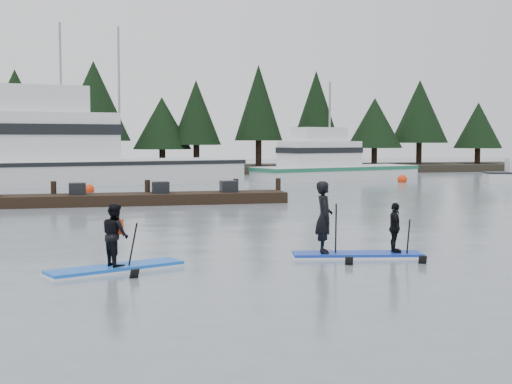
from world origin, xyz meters
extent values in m
plane|color=slate|center=(0.00, 0.00, 0.00)|extent=(160.00, 160.00, 0.00)
cube|color=#2D281E|center=(0.00, 42.00, 0.30)|extent=(70.00, 8.00, 0.60)
cube|color=silver|center=(-5.44, 29.57, 0.13)|extent=(20.94, 9.79, 2.69)
cube|color=white|center=(-7.81, 29.06, 2.94)|extent=(9.75, 5.89, 2.92)
cylinder|color=gray|center=(-6.43, 29.36, 5.69)|extent=(0.14, 0.14, 8.42)
cube|color=silver|center=(11.83, 30.08, 0.09)|extent=(12.45, 6.78, 1.71)
cube|color=white|center=(10.45, 29.66, 1.80)|extent=(5.87, 3.93, 1.71)
cylinder|color=gray|center=(11.26, 29.91, 3.82)|extent=(0.14, 0.14, 5.76)
cube|color=black|center=(-3.58, 14.64, 0.23)|extent=(13.95, 2.02, 0.46)
sphere|color=red|center=(-4.97, 22.27, 0.00)|extent=(0.55, 0.55, 0.55)
sphere|color=red|center=(14.96, 26.29, 0.00)|extent=(0.62, 0.62, 0.62)
cube|color=blue|center=(-4.84, -0.91, 0.06)|extent=(3.01, 1.78, 0.11)
imported|color=black|center=(-4.84, -0.91, 0.78)|extent=(0.71, 0.79, 1.34)
cube|color=#FF4315|center=(-4.84, -0.91, 0.94)|extent=(0.35, 0.30, 0.32)
cylinder|color=black|center=(-4.53, -1.02, 0.32)|extent=(0.25, 0.88, 1.52)
cube|color=#1235AE|center=(0.84, -0.52, 0.05)|extent=(3.15, 1.35, 0.11)
imported|color=black|center=(0.06, -0.35, 0.96)|extent=(0.53, 0.69, 1.71)
cylinder|color=black|center=(0.26, -0.62, 0.52)|extent=(0.37, 0.93, 1.65)
imported|color=black|center=(1.72, -0.70, 0.70)|extent=(0.43, 0.74, 1.19)
cylinder|color=black|center=(1.92, -0.97, 0.24)|extent=(0.33, 0.83, 1.47)
camera|label=1|loc=(-5.63, -16.21, 2.81)|focal=50.00mm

